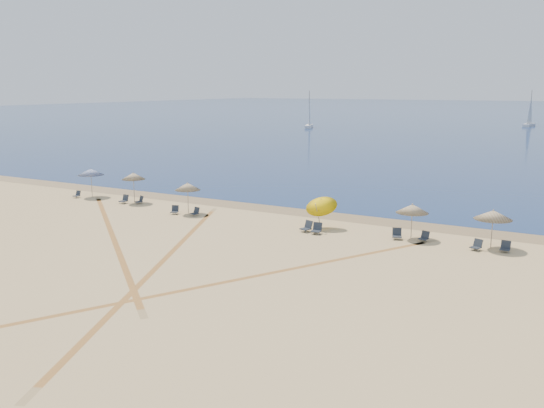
{
  "coord_description": "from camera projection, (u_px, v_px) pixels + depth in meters",
  "views": [
    {
      "loc": [
        19.23,
        -15.32,
        9.54
      ],
      "look_at": [
        0.0,
        20.0,
        1.3
      ],
      "focal_mm": 37.78,
      "sensor_mm": 36.0,
      "label": 1
    }
  ],
  "objects": [
    {
      "name": "ground",
      "position": [
        45.0,
        318.0,
        24.1
      ],
      "size": [
        160.0,
        160.0,
        0.0
      ],
      "primitive_type": "plane",
      "color": "tan",
      "rests_on": "ground"
    },
    {
      "name": "ocean",
      "position": [
        529.0,
        113.0,
        217.69
      ],
      "size": [
        500.0,
        500.0,
        0.0
      ],
      "primitive_type": "plane",
      "color": "#0C2151",
      "rests_on": "ground"
    },
    {
      "name": "wet_sand",
      "position": [
        296.0,
        211.0,
        44.75
      ],
      "size": [
        500.0,
        500.0,
        0.0
      ],
      "primitive_type": "plane",
      "color": "olive",
      "rests_on": "ground"
    },
    {
      "name": "umbrella_0",
      "position": [
        91.0,
        172.0,
        50.36
      ],
      "size": [
        2.26,
        2.26,
        2.54
      ],
      "color": "gray",
      "rests_on": "ground"
    },
    {
      "name": "umbrella_1",
      "position": [
        133.0,
        176.0,
        47.76
      ],
      "size": [
        1.97,
        1.97,
        2.58
      ],
      "color": "gray",
      "rests_on": "ground"
    },
    {
      "name": "umbrella_2",
      "position": [
        188.0,
        186.0,
        43.71
      ],
      "size": [
        1.97,
        1.97,
        2.42
      ],
      "color": "gray",
      "rests_on": "ground"
    },
    {
      "name": "umbrella_3",
      "position": [
        321.0,
        203.0,
        39.11
      ],
      "size": [
        2.17,
        2.18,
        2.51
      ],
      "color": "gray",
      "rests_on": "ground"
    },
    {
      "name": "umbrella_4",
      "position": [
        412.0,
        209.0,
        36.38
      ],
      "size": [
        2.07,
        2.07,
        2.29
      ],
      "color": "gray",
      "rests_on": "ground"
    },
    {
      "name": "umbrella_5",
      "position": [
        493.0,
        215.0,
        34.2
      ],
      "size": [
        2.24,
        2.24,
        2.38
      ],
      "color": "gray",
      "rests_on": "ground"
    },
    {
      "name": "chair_0",
      "position": [
        77.0,
        195.0,
        50.27
      ],
      "size": [
        0.5,
        0.58,
        0.6
      ],
      "rotation": [
        0.0,
        0.0,
        0.01
      ],
      "color": "#1C222B",
      "rests_on": "ground"
    },
    {
      "name": "chair_1",
      "position": [
        124.0,
        199.0,
        47.83
      ],
      "size": [
        0.62,
        0.71,
        0.7
      ],
      "rotation": [
        0.0,
        0.0,
        -0.06
      ],
      "color": "#1C222B",
      "rests_on": "ground"
    },
    {
      "name": "chair_2",
      "position": [
        140.0,
        200.0,
        47.6
      ],
      "size": [
        0.74,
        0.79,
        0.65
      ],
      "rotation": [
        0.0,
        0.0,
        -0.4
      ],
      "color": "#1C222B",
      "rests_on": "ground"
    },
    {
      "name": "chair_3",
      "position": [
        175.0,
        210.0,
        43.81
      ],
      "size": [
        0.74,
        0.79,
        0.64
      ],
      "rotation": [
        0.0,
        0.0,
        0.42
      ],
      "color": "#1C222B",
      "rests_on": "ground"
    },
    {
      "name": "chair_4",
      "position": [
        195.0,
        212.0,
        43.2
      ],
      "size": [
        0.63,
        0.7,
        0.63
      ],
      "rotation": [
        0.0,
        0.0,
        -0.2
      ],
      "color": "#1C222B",
      "rests_on": "ground"
    },
    {
      "name": "chair_5",
      "position": [
        307.0,
        227.0,
        38.43
      ],
      "size": [
        0.81,
        0.88,
        0.74
      ],
      "rotation": [
        0.0,
        0.0,
        -0.34
      ],
      "color": "#1C222B",
      "rests_on": "ground"
    },
    {
      "name": "chair_6",
      "position": [
        317.0,
        229.0,
        37.89
      ],
      "size": [
        0.67,
        0.76,
        0.73
      ],
      "rotation": [
        0.0,
        0.0,
        0.1
      ],
      "color": "#1C222B",
      "rests_on": "ground"
    },
    {
      "name": "chair_7",
      "position": [
        397.0,
        234.0,
        36.57
      ],
      "size": [
        0.76,
        0.82,
        0.69
      ],
      "rotation": [
        0.0,
        0.0,
        0.34
      ],
      "color": "#1C222B",
      "rests_on": "ground"
    },
    {
      "name": "chair_8",
      "position": [
        424.0,
        237.0,
        36.04
      ],
      "size": [
        0.65,
        0.71,
        0.63
      ],
      "rotation": [
        0.0,
        0.0,
        -0.23
      ],
      "color": "#1C222B",
      "rests_on": "ground"
    },
    {
      "name": "chair_9",
      "position": [
        477.0,
        245.0,
        34.06
      ],
      "size": [
        0.73,
        0.79,
        0.65
      ],
      "rotation": [
        0.0,
        0.0,
        -0.37
      ],
      "color": "#1C222B",
      "rests_on": "ground"
    },
    {
      "name": "chair_10",
      "position": [
        505.0,
        247.0,
        33.68
      ],
      "size": [
        0.55,
        0.64,
        0.66
      ],
      "rotation": [
        0.0,
        0.0,
        -0.01
      ],
      "color": "#1C222B",
      "rests_on": "ground"
    },
    {
      "name": "sailboat_0",
      "position": [
        530.0,
        115.0,
        141.09
      ],
      "size": [
        2.59,
        6.12,
        8.85
      ],
      "rotation": [
        0.0,
        0.0,
        -0.19
      ],
      "color": "white",
      "rests_on": "ocean"
    },
    {
      "name": "sailboat_1",
      "position": [
        309.0,
        117.0,
        136.37
      ],
      "size": [
        3.37,
        6.0,
        8.7
      ],
      "rotation": [
        0.0,
        0.0,
        0.34
      ],
      "color": "white",
      "rests_on": "ocean"
    },
    {
      "name": "tire_tracks",
      "position": [
        164.0,
        258.0,
        32.56
      ],
      "size": [
        51.19,
        43.28,
        0.0
      ],
      "color": "tan",
      "rests_on": "ground"
    }
  ]
}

